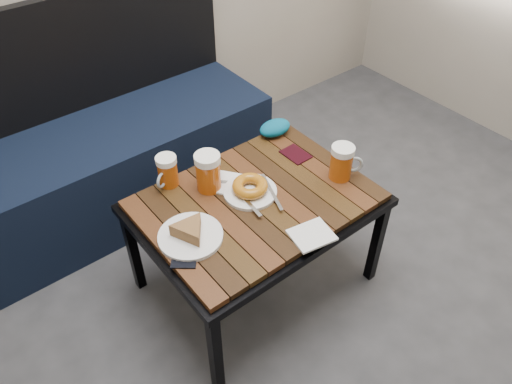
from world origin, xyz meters
TOP-DOWN VIEW (x-y plane):
  - bench at (0.04, 1.76)m, footprint 1.40×0.50m
  - cafe_table at (0.24, 0.98)m, footprint 0.84×0.62m
  - beer_mug_left at (0.03, 1.23)m, footprint 0.12×0.10m
  - beer_mug_centre at (0.14, 1.13)m, footprint 0.14×0.12m
  - beer_mug_right at (0.56, 0.87)m, footprint 0.13×0.11m
  - plate_pie at (-0.05, 0.96)m, footprint 0.22×0.22m
  - plate_bagel at (0.24, 1.01)m, footprint 0.19×0.25m
  - napkin_left at (0.21, 1.09)m, footprint 0.17×0.17m
  - napkin_right at (0.27, 0.72)m, footprint 0.15×0.14m
  - passport_navy at (-0.11, 0.90)m, footprint 0.13×0.14m
  - passport_burgundy at (0.52, 1.07)m, footprint 0.08×0.11m
  - knit_pouch at (0.54, 1.24)m, footprint 0.15×0.10m

SIDE VIEW (x-z plane):
  - bench at x=0.04m, z-range -0.20..0.75m
  - cafe_table at x=0.24m, z-range 0.19..0.66m
  - passport_navy at x=-0.11m, z-range 0.47..0.48m
  - passport_burgundy at x=0.52m, z-range 0.47..0.48m
  - napkin_right at x=0.27m, z-range 0.47..0.48m
  - napkin_left at x=0.21m, z-range 0.47..0.48m
  - plate_bagel at x=0.24m, z-range 0.47..0.52m
  - plate_pie at x=-0.05m, z-range 0.47..0.53m
  - knit_pouch at x=0.54m, z-range 0.47..0.53m
  - beer_mug_left at x=0.03m, z-range 0.47..0.59m
  - beer_mug_right at x=0.56m, z-range 0.47..0.61m
  - beer_mug_centre at x=0.14m, z-range 0.47..0.62m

